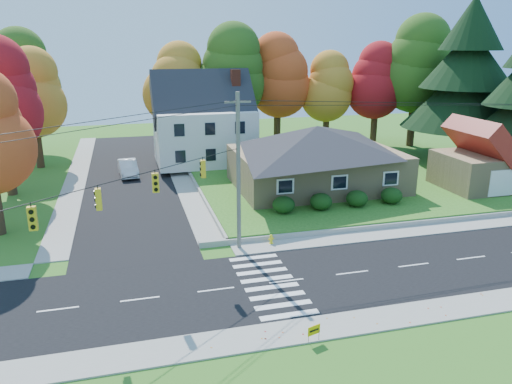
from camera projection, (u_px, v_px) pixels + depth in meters
ground at (286, 281)px, 27.83m from camera, size 120.00×120.00×0.00m
road_main at (286, 281)px, 27.83m from camera, size 90.00×8.00×0.02m
road_cross at (129, 175)px, 49.91m from camera, size 8.00×44.00×0.02m
sidewalk_north at (262, 247)px, 32.45m from camera, size 90.00×2.00×0.08m
sidewalk_south at (320, 328)px, 23.20m from camera, size 90.00×2.00×0.08m
lawn at (343, 172)px, 50.41m from camera, size 30.00×30.00×0.50m
ranch_house at (316, 156)px, 43.68m from camera, size 14.60×10.60×5.40m
colonial_house at (204, 124)px, 52.43m from camera, size 10.40×8.40×9.60m
garage at (483, 161)px, 43.55m from camera, size 7.30×6.30×4.60m
hedge_row at (339, 200)px, 38.43m from camera, size 10.70×1.70×1.27m
traffic_infrastructure at (278, 186)px, 27.57m from camera, size 38.10×10.66×10.00m
tree_lot_0 at (177, 84)px, 56.41m from camera, size 6.72×6.72×12.51m
tree_lot_1 at (230, 72)px, 56.59m from camera, size 7.84×7.84×14.60m
tree_lot_2 at (278, 76)px, 59.19m from camera, size 7.28×7.28×13.56m
tree_lot_3 at (328, 87)px, 60.12m from camera, size 6.16×6.16×11.47m
tree_lot_4 at (377, 81)px, 60.49m from camera, size 6.72×6.72×12.51m
tree_lot_5 at (417, 65)px, 59.06m from camera, size 8.40×8.40×15.64m
conifer_east_a at (467, 76)px, 52.16m from camera, size 12.80×12.80×16.96m
tree_west_2 at (32, 93)px, 50.99m from camera, size 6.72×6.72×12.51m
tree_west_3 at (23, 76)px, 57.52m from camera, size 7.84×7.84×14.60m
white_car at (128, 168)px, 49.59m from camera, size 2.05×4.94×1.59m
fire_hydrant at (271, 240)px, 32.83m from camera, size 0.40×0.31×0.70m
yard_sign at (314, 330)px, 22.00m from camera, size 0.64×0.23×0.83m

